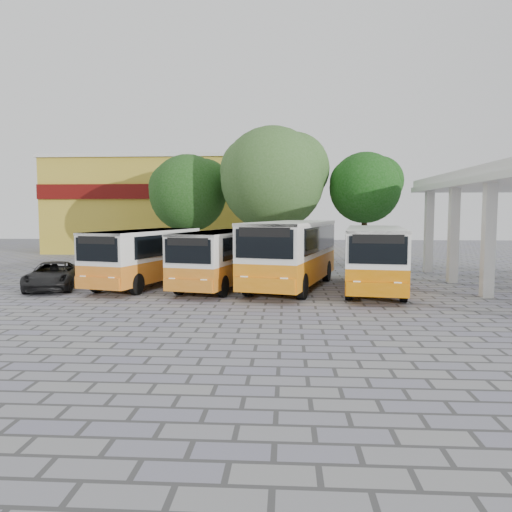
# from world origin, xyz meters

# --- Properties ---
(ground) EXTENTS (90.00, 90.00, 0.00)m
(ground) POSITION_xyz_m (0.00, 0.00, 0.00)
(ground) COLOR gray
(ground) RESTS_ON ground
(shophouse_block) EXTENTS (20.40, 10.40, 8.30)m
(shophouse_block) POSITION_xyz_m (-11.00, 25.99, 4.16)
(shophouse_block) COLOR gold
(shophouse_block) RESTS_ON ground
(bus_far_left) EXTENTS (4.10, 7.82, 2.67)m
(bus_far_left) POSITION_xyz_m (-7.18, 4.04, 1.54)
(bus_far_left) COLOR orange
(bus_far_left) RESTS_ON ground
(bus_centre_left) EXTENTS (3.80, 7.69, 2.63)m
(bus_centre_left) POSITION_xyz_m (-3.52, 3.66, 1.52)
(bus_centre_left) COLOR orange
(bus_centre_left) RESTS_ON ground
(bus_centre_right) EXTENTS (4.67, 9.03, 3.08)m
(bus_centre_right) POSITION_xyz_m (-0.23, 3.75, 1.78)
(bus_centre_right) COLOR orange
(bus_centre_right) RESTS_ON ground
(bus_far_right) EXTENTS (3.53, 8.15, 2.83)m
(bus_far_right) POSITION_xyz_m (3.47, 3.10, 1.64)
(bus_far_right) COLOR orange
(bus_far_right) RESTS_ON ground
(tree_left) EXTENTS (5.72, 5.45, 7.58)m
(tree_left) POSITION_xyz_m (-7.35, 15.92, 5.03)
(tree_left) COLOR #311D0D
(tree_left) RESTS_ON ground
(tree_middle) EXTENTS (7.15, 6.81, 9.10)m
(tree_middle) POSITION_xyz_m (-1.32, 13.69, 5.92)
(tree_middle) COLOR black
(tree_middle) RESTS_ON ground
(tree_right) EXTENTS (4.86, 4.63, 7.43)m
(tree_right) POSITION_xyz_m (4.69, 13.95, 5.26)
(tree_right) COLOR #362A17
(tree_right) RESTS_ON ground
(parked_car) EXTENTS (3.09, 4.80, 1.23)m
(parked_car) POSITION_xyz_m (-11.15, 2.85, 0.62)
(parked_car) COLOR black
(parked_car) RESTS_ON ground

